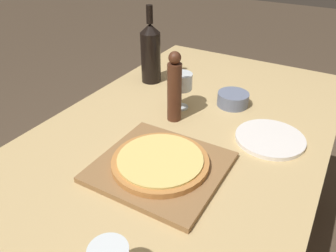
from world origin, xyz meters
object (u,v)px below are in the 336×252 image
at_px(pizza, 160,161).
at_px(small_bowl, 233,99).
at_px(wine_glass, 181,82).
at_px(pepper_mill, 174,89).
at_px(wine_bottle, 151,52).

xyz_separation_m(pizza, small_bowl, (0.04, 0.48, -0.00)).
relative_size(pizza, wine_glass, 2.00).
bearing_deg(pepper_mill, small_bowl, 54.62).
bearing_deg(wine_bottle, pepper_mill, -43.77).
relative_size(pepper_mill, wine_glass, 1.81).
distance_m(wine_bottle, pepper_mill, 0.35).
height_order(pepper_mill, small_bowl, pepper_mill).
relative_size(wine_glass, small_bowl, 1.17).
xyz_separation_m(wine_glass, small_bowl, (0.17, 0.12, -0.08)).
height_order(wine_glass, small_bowl, wine_glass).
height_order(pizza, wine_bottle, wine_bottle).
relative_size(pizza, pepper_mill, 1.10).
bearing_deg(pepper_mill, pizza, -68.86).
bearing_deg(pizza, wine_bottle, 124.88).
distance_m(pizza, small_bowl, 0.48).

